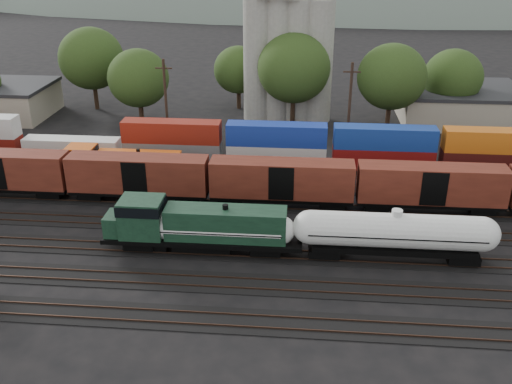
# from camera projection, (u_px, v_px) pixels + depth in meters

# --- Properties ---
(ground) EXTENTS (600.00, 600.00, 0.00)m
(ground) POSITION_uv_depth(u_px,v_px,m) (238.00, 227.00, 56.90)
(ground) COLOR black
(tracks) EXTENTS (180.00, 33.20, 0.20)m
(tracks) POSITION_uv_depth(u_px,v_px,m) (238.00, 227.00, 56.88)
(tracks) COLOR black
(tracks) RESTS_ON ground
(green_locomotive) EXTENTS (18.17, 3.21, 4.81)m
(green_locomotive) POSITION_uv_depth(u_px,v_px,m) (191.00, 225.00, 51.52)
(green_locomotive) COLOR black
(green_locomotive) RESTS_ON ground
(tank_car_a) EXTENTS (15.28, 2.74, 4.00)m
(tank_car_a) POSITION_uv_depth(u_px,v_px,m) (211.00, 229.00, 51.52)
(tank_car_a) COLOR silver
(tank_car_a) RESTS_ON ground
(tank_car_b) EXTENTS (17.98, 3.22, 4.71)m
(tank_car_b) POSITION_uv_depth(u_px,v_px,m) (395.00, 233.00, 50.06)
(tank_car_b) COLOR silver
(tank_car_b) RESTS_ON ground
(orange_locomotive) EXTENTS (16.08, 2.68, 4.02)m
(orange_locomotive) POSITION_uv_depth(u_px,v_px,m) (116.00, 163.00, 66.18)
(orange_locomotive) COLOR black
(orange_locomotive) RESTS_ON ground
(boxcar_string) EXTENTS (153.60, 2.90, 4.20)m
(boxcar_string) POSITION_uv_depth(u_px,v_px,m) (209.00, 177.00, 60.40)
(boxcar_string) COLOR black
(boxcar_string) RESTS_ON ground
(container_wall) EXTENTS (160.00, 2.60, 5.80)m
(container_wall) POSITION_uv_depth(u_px,v_px,m) (165.00, 147.00, 70.21)
(container_wall) COLOR black
(container_wall) RESTS_ON ground
(grain_silo) EXTENTS (13.40, 5.00, 29.00)m
(grain_silo) POSITION_uv_depth(u_px,v_px,m) (287.00, 46.00, 84.48)
(grain_silo) COLOR gray
(grain_silo) RESTS_ON ground
(industrial_sheds) EXTENTS (119.38, 17.26, 5.10)m
(industrial_sheds) POSITION_uv_depth(u_px,v_px,m) (307.00, 105.00, 87.19)
(industrial_sheds) COLOR #9E937F
(industrial_sheds) RESTS_ON ground
(tree_band) EXTENTS (166.66, 20.21, 13.65)m
(tree_band) POSITION_uv_depth(u_px,v_px,m) (293.00, 71.00, 85.95)
(tree_band) COLOR black
(tree_band) RESTS_ON ground
(utility_poles) EXTENTS (122.20, 0.36, 12.00)m
(utility_poles) POSITION_uv_depth(u_px,v_px,m) (257.00, 105.00, 74.19)
(utility_poles) COLOR black
(utility_poles) RESTS_ON ground
(distant_hills) EXTENTS (860.00, 286.00, 130.00)m
(distant_hills) POSITION_uv_depth(u_px,v_px,m) (341.00, 29.00, 298.79)
(distant_hills) COLOR #59665B
(distant_hills) RESTS_ON ground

